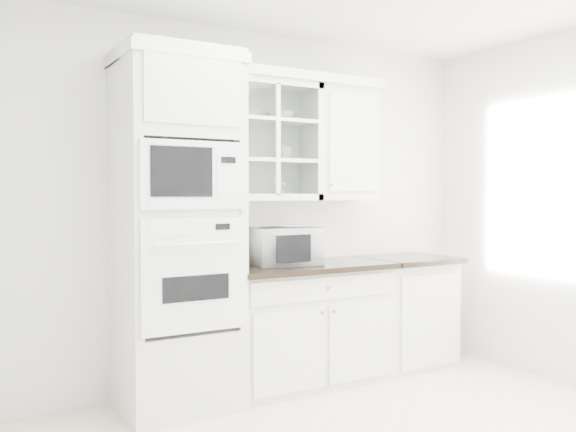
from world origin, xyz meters
TOP-DOWN VIEW (x-y plane):
  - room_shell at (0.00, 0.43)m, footprint 4.00×3.50m
  - oven_column at (-0.75, 1.42)m, footprint 0.76×0.68m
  - base_cabinet_run at (0.28, 1.45)m, footprint 1.32×0.67m
  - extra_base_cabinet at (1.28, 1.45)m, footprint 0.72×0.67m
  - upper_cabinet_glass at (0.03, 1.58)m, footprint 0.80×0.33m
  - upper_cabinet_solid at (0.71, 1.58)m, footprint 0.55×0.33m
  - crown_molding at (-0.07, 1.56)m, footprint 2.14×0.38m
  - countertop_microwave at (0.10, 1.44)m, footprint 0.54×0.47m
  - bowl_a at (-0.18, 1.57)m, footprint 0.25×0.25m
  - bowl_b at (0.15, 1.60)m, footprint 0.22×0.22m
  - cup_a at (-0.17, 1.60)m, footprint 0.13×0.13m
  - cup_b at (0.19, 1.60)m, footprint 0.11×0.11m

SIDE VIEW (x-z plane):
  - base_cabinet_run at x=0.28m, z-range 0.00..0.92m
  - extra_base_cabinet at x=1.28m, z-range 0.00..0.92m
  - countertop_microwave at x=0.10m, z-range 0.92..1.20m
  - oven_column at x=-0.75m, z-range 0.00..2.40m
  - cup_a at x=-0.17m, z-range 1.71..1.80m
  - cup_b at x=0.19m, z-range 1.71..1.81m
  - room_shell at x=0.00m, z-range 0.43..3.13m
  - upper_cabinet_glass at x=0.03m, z-range 1.40..2.30m
  - upper_cabinet_solid at x=0.71m, z-range 1.40..2.30m
  - bowl_a at x=-0.18m, z-range 2.01..2.06m
  - bowl_b at x=0.15m, z-range 2.01..2.07m
  - crown_molding at x=-0.07m, z-range 2.30..2.37m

